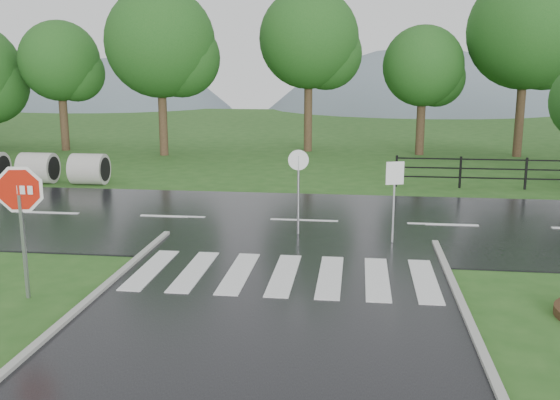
# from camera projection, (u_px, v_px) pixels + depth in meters

# --- Properties ---
(ground) EXTENTS (120.00, 120.00, 0.00)m
(ground) POSITION_uv_depth(u_px,v_px,m) (242.00, 394.00, 8.69)
(ground) COLOR #26531B
(ground) RESTS_ON ground
(main_road) EXTENTS (90.00, 8.00, 0.04)m
(main_road) POSITION_uv_depth(u_px,v_px,m) (304.00, 222.00, 18.40)
(main_road) COLOR black
(main_road) RESTS_ON ground
(crosswalk) EXTENTS (6.50, 2.80, 0.02)m
(crosswalk) POSITION_uv_depth(u_px,v_px,m) (284.00, 275.00, 13.53)
(crosswalk) COLOR silver
(crosswalk) RESTS_ON ground
(fence_west) EXTENTS (9.58, 0.08, 1.20)m
(fence_west) POSITION_uv_depth(u_px,v_px,m) (526.00, 170.00, 23.12)
(fence_west) COLOR black
(fence_west) RESTS_ON ground
(hills) EXTENTS (102.00, 48.00, 48.00)m
(hills) POSITION_uv_depth(u_px,v_px,m) (372.00, 238.00, 74.58)
(hills) COLOR slate
(hills) RESTS_ON ground
(treeline) EXTENTS (83.20, 5.20, 10.00)m
(treeline) POSITION_uv_depth(u_px,v_px,m) (347.00, 157.00, 31.86)
(treeline) COLOR #184816
(treeline) RESTS_ON ground
(stop_sign) EXTENTS (1.23, 0.23, 2.81)m
(stop_sign) POSITION_uv_depth(u_px,v_px,m) (20.00, 202.00, 11.94)
(stop_sign) COLOR #939399
(stop_sign) RESTS_ON ground
(reg_sign_small) EXTENTS (0.46, 0.18, 2.15)m
(reg_sign_small) POSITION_uv_depth(u_px,v_px,m) (394.00, 186.00, 15.76)
(reg_sign_small) COLOR #939399
(reg_sign_small) RESTS_ON ground
(reg_sign_round) EXTENTS (0.54, 0.09, 2.34)m
(reg_sign_round) POSITION_uv_depth(u_px,v_px,m) (298.00, 182.00, 16.59)
(reg_sign_round) COLOR #939399
(reg_sign_round) RESTS_ON ground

